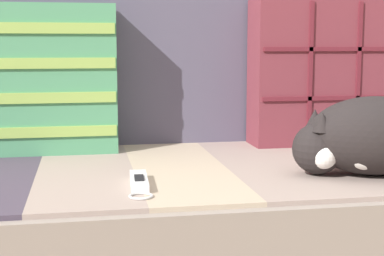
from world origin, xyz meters
TOP-DOWN VIEW (x-y plane):
  - couch at (0.00, 0.11)m, footprint 2.16×0.87m
  - sofa_backrest at (0.00, 0.48)m, footprint 2.12×0.14m
  - throw_pillow_quilted at (0.26, 0.33)m, footprint 0.45×0.14m
  - throw_pillow_striped at (-0.56, 0.33)m, footprint 0.39×0.14m
  - sleeping_cat at (0.19, -0.10)m, footprint 0.39×0.25m
  - game_remote_far at (-0.34, -0.11)m, footprint 0.05×0.20m

SIDE VIEW (x-z plane):
  - couch at x=0.00m, z-range 0.00..0.38m
  - game_remote_far at x=-0.34m, z-range 0.38..0.40m
  - sleeping_cat at x=0.19m, z-range 0.38..0.56m
  - throw_pillow_striped at x=-0.56m, z-range 0.38..0.79m
  - throw_pillow_quilted at x=0.26m, z-range 0.38..0.81m
  - sofa_backrest at x=0.00m, z-range 0.38..0.92m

